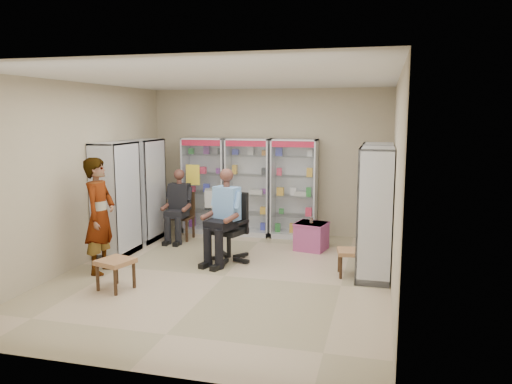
% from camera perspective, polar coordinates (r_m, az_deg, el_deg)
% --- Properties ---
extents(floor, '(6.00, 6.00, 0.00)m').
position_cam_1_polar(floor, '(7.86, -3.63, -9.56)').
color(floor, tan).
rests_on(floor, ground).
extents(room_shell, '(5.02, 6.02, 3.01)m').
position_cam_1_polar(room_shell, '(7.48, -3.78, 4.91)').
color(room_shell, tan).
rests_on(room_shell, ground).
extents(cabinet_back_left, '(0.90, 0.50, 2.00)m').
position_cam_1_polar(cabinet_back_left, '(10.57, -5.80, 0.76)').
color(cabinet_back_left, silver).
rests_on(cabinet_back_left, floor).
extents(cabinet_back_mid, '(0.90, 0.50, 2.00)m').
position_cam_1_polar(cabinet_back_mid, '(10.29, -0.83, 0.57)').
color(cabinet_back_mid, '#B9BCC1').
rests_on(cabinet_back_mid, floor).
extents(cabinet_back_right, '(0.90, 0.50, 2.00)m').
position_cam_1_polar(cabinet_back_right, '(10.08, 4.39, 0.38)').
color(cabinet_back_right, '#ACAEB4').
rests_on(cabinet_back_right, floor).
extents(cabinet_right_far, '(0.90, 0.50, 2.00)m').
position_cam_1_polar(cabinet_right_far, '(8.81, 13.57, -1.07)').
color(cabinet_right_far, '#A6A7AD').
rests_on(cabinet_right_far, floor).
extents(cabinet_right_near, '(0.90, 0.50, 2.00)m').
position_cam_1_polar(cabinet_right_near, '(7.73, 13.42, -2.44)').
color(cabinet_right_near, '#B7B8BF').
rests_on(cabinet_right_near, floor).
extents(cabinet_left_far, '(0.90, 0.50, 2.00)m').
position_cam_1_polar(cabinet_left_far, '(10.10, -12.58, 0.21)').
color(cabinet_left_far, '#A0A2A7').
rests_on(cabinet_left_far, floor).
extents(cabinet_left_near, '(0.90, 0.50, 2.00)m').
position_cam_1_polar(cabinet_left_near, '(9.15, -15.70, -0.80)').
color(cabinet_left_near, '#A4A5AB').
rests_on(cabinet_left_near, floor).
extents(wooden_chair, '(0.42, 0.42, 0.94)m').
position_cam_1_polar(wooden_chair, '(10.09, -8.52, -2.75)').
color(wooden_chair, black).
rests_on(wooden_chair, floor).
extents(seated_customer, '(0.44, 0.60, 1.34)m').
position_cam_1_polar(seated_customer, '(10.00, -8.66, -1.68)').
color(seated_customer, black).
rests_on(seated_customer, floor).
extents(office_chair, '(0.81, 0.81, 1.18)m').
position_cam_1_polar(office_chair, '(8.49, -3.14, -4.04)').
color(office_chair, black).
rests_on(office_chair, floor).
extents(seated_shopkeeper, '(0.68, 0.80, 1.50)m').
position_cam_1_polar(seated_shopkeeper, '(8.41, -3.26, -3.05)').
color(seated_shopkeeper, '#75AEE9').
rests_on(seated_shopkeeper, floor).
extents(pink_trunk, '(0.62, 0.61, 0.51)m').
position_cam_1_polar(pink_trunk, '(9.31, 6.35, -5.04)').
color(pink_trunk, '#9D3F82').
rests_on(pink_trunk, floor).
extents(tea_glass, '(0.07, 0.07, 0.11)m').
position_cam_1_polar(tea_glass, '(9.25, 6.35, -3.19)').
color(tea_glass, '#601C08').
rests_on(tea_glass, pink_trunk).
extents(woven_stool_a, '(0.47, 0.47, 0.41)m').
position_cam_1_polar(woven_stool_a, '(7.94, 10.78, -7.95)').
color(woven_stool_a, olive).
rests_on(woven_stool_a, floor).
extents(woven_stool_b, '(0.55, 0.55, 0.44)m').
position_cam_1_polar(woven_stool_b, '(7.49, -15.72, -9.05)').
color(woven_stool_b, '#B0854A').
rests_on(woven_stool_b, floor).
extents(standing_man, '(0.50, 0.70, 1.83)m').
position_cam_1_polar(standing_man, '(8.19, -17.42, -2.59)').
color(standing_man, gray).
rests_on(standing_man, floor).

